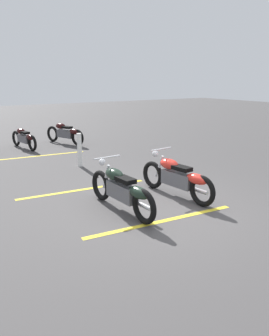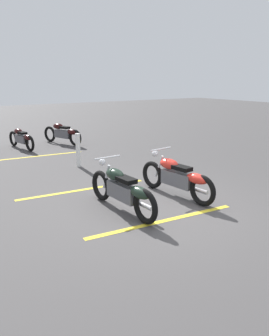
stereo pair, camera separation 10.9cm
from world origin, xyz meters
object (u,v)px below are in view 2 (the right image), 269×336
motorcycle_bright_foreground (178,177)px  motorcycle_row_left (22,138)px  motorcycle_row_far_left (63,133)px  bollard_post (78,150)px  motorcycle_dark_foreground (123,190)px

motorcycle_bright_foreground → motorcycle_row_left: motorcycle_bright_foreground is taller
motorcycle_row_far_left → bollard_post: 3.85m
motorcycle_dark_foreground → motorcycle_row_left: (7.47, -0.08, -0.05)m
motorcycle_row_left → motorcycle_dark_foreground: bearing=169.5°
motorcycle_bright_foreground → bollard_post: motorcycle_bright_foreground is taller
motorcycle_dark_foreground → bollard_post: 3.90m
bollard_post → motorcycle_bright_foreground: bearing=-169.1°
motorcycle_dark_foreground → motorcycle_row_far_left: (7.55, -1.77, -0.01)m
motorcycle_dark_foreground → bollard_post: motorcycle_dark_foreground is taller
bollard_post → motorcycle_row_left: bearing=10.6°
motorcycle_row_far_left → motorcycle_row_left: 1.69m
motorcycle_bright_foreground → motorcycle_row_far_left: (7.47, -0.28, -0.01)m
motorcycle_row_left → bollard_post: bearing=-179.3°
motorcycle_row_left → bollard_post: bollard_post is taller
motorcycle_bright_foreground → motorcycle_row_far_left: motorcycle_bright_foreground is taller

